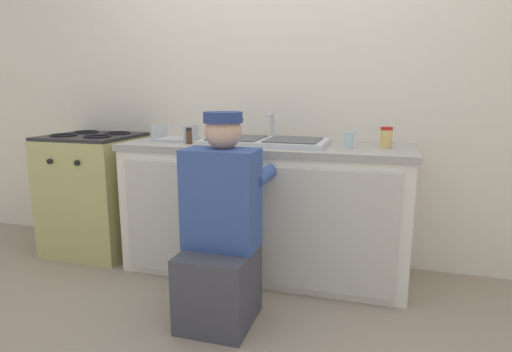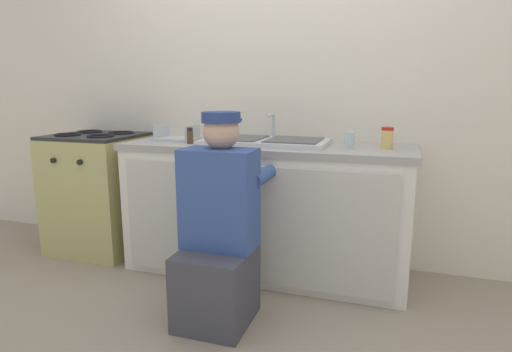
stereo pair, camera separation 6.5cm
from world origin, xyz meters
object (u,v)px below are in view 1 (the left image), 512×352
sink_double_basin (265,141)px  dish_rack_tray (175,137)px  stove_range (96,193)px  spice_bottle_pepper (189,136)px  water_glass (349,140)px  condiment_jar (386,138)px  plumber_person (221,237)px

sink_double_basin → dish_rack_tray: size_ratio=2.86×
stove_range → dish_rack_tray: 0.82m
spice_bottle_pepper → dish_rack_tray: (-0.17, 0.14, -0.03)m
dish_rack_tray → water_glass: dish_rack_tray is taller
sink_double_basin → dish_rack_tray: sink_double_basin is taller
condiment_jar → dish_rack_tray: bearing=-179.3°
condiment_jar → dish_rack_tray: condiment_jar is taller
plumber_person → dish_rack_tray: bearing=131.0°
sink_double_basin → stove_range: size_ratio=0.89×
stove_range → water_glass: water_glass is taller
sink_double_basin → spice_bottle_pepper: size_ratio=7.62×
spice_bottle_pepper → plumber_person: bearing=-52.0°
dish_rack_tray → sink_double_basin: bearing=0.5°
sink_double_basin → spice_bottle_pepper: bearing=-162.8°
stove_range → condiment_jar: condiment_jar is taller
sink_double_basin → condiment_jar: size_ratio=6.25×
condiment_jar → spice_bottle_pepper: bearing=-172.7°
plumber_person → dish_rack_tray: plumber_person is taller
sink_double_basin → dish_rack_tray: (-0.64, -0.01, 0.01)m
dish_rack_tray → plumber_person: bearing=-49.0°
spice_bottle_pepper → water_glass: 1.01m
condiment_jar → water_glass: size_ratio=1.28×
plumber_person → water_glass: plumber_person is taller
sink_double_basin → water_glass: (0.54, -0.06, 0.03)m
stove_range → spice_bottle_pepper: bearing=-9.5°
sink_double_basin → water_glass: sink_double_basin is taller
plumber_person → spice_bottle_pepper: plumber_person is taller
spice_bottle_pepper → dish_rack_tray: size_ratio=0.37×
plumber_person → water_glass: size_ratio=11.04×
sink_double_basin → spice_bottle_pepper: sink_double_basin is taller
condiment_jar → dish_rack_tray: size_ratio=0.46×
stove_range → condiment_jar: bearing=0.4°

